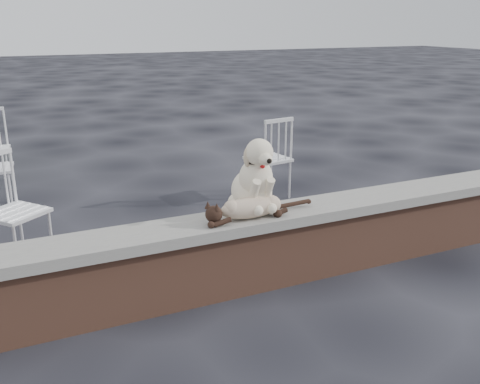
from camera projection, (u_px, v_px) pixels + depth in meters
name	position (u px, v px, depth m)	size (l,w,h in m)	color
ground	(190.00, 298.00, 3.95)	(60.00, 60.00, 0.00)	black
brick_wall	(190.00, 268.00, 3.88)	(6.00, 0.30, 0.50)	brown
capstone	(188.00, 230.00, 3.79)	(6.20, 0.40, 0.08)	slate
dog	(252.00, 173.00, 3.99)	(0.38, 0.50, 0.59)	beige
cat	(251.00, 206.00, 3.89)	(1.06, 0.25, 0.18)	tan
chair_a	(15.00, 211.00, 4.38)	(0.56, 0.56, 0.94)	white
chair_c	(268.00, 157.00, 6.08)	(0.56, 0.56, 0.94)	white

